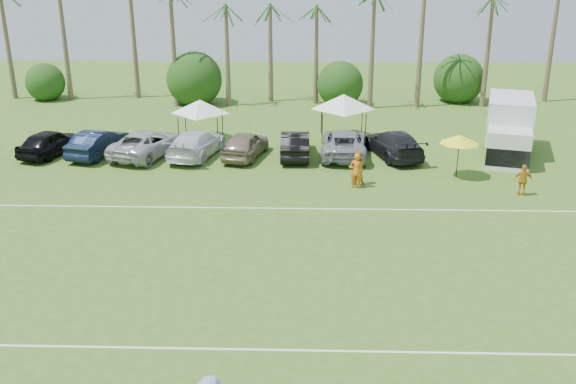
{
  "coord_description": "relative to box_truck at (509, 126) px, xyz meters",
  "views": [
    {
      "loc": [
        3.23,
        -15.16,
        11.68
      ],
      "look_at": [
        2.45,
        12.02,
        1.6
      ],
      "focal_mm": 40.0,
      "sensor_mm": 36.0,
      "label": 1
    }
  ],
  "objects": [
    {
      "name": "palm_tree_9",
      "position": [
        2.33,
        14.65,
        6.49
      ],
      "size": [
        2.4,
        2.4,
        9.9
      ],
      "color": "brown",
      "rests_on": "ground"
    },
    {
      "name": "parked_car_5",
      "position": [
        -13.1,
        -0.71,
        -1.05
      ],
      "size": [
        1.79,
        4.93,
        1.62
      ],
      "primitive_type": "imported",
      "rotation": [
        0.0,
        0.0,
        3.16
      ],
      "color": "black",
      "rests_on": "ground"
    },
    {
      "name": "parked_car_0",
      "position": [
        -28.24,
        -0.8,
        -1.05
      ],
      "size": [
        3.17,
        5.09,
        1.62
      ],
      "primitive_type": "imported",
      "rotation": [
        0.0,
        0.0,
        2.86
      ],
      "color": "black",
      "rests_on": "ground"
    },
    {
      "name": "box_truck",
      "position": [
        0.0,
        0.0,
        0.0
      ],
      "size": [
        4.26,
        7.18,
        3.48
      ],
      "rotation": [
        0.0,
        0.0,
        -0.27
      ],
      "color": "silver",
      "rests_on": "ground"
    },
    {
      "name": "bush_tree_1",
      "position": [
        -21.67,
        15.65,
        -0.06
      ],
      "size": [
        4.0,
        4.0,
        4.0
      ],
      "color": "brown",
      "rests_on": "ground"
    },
    {
      "name": "parked_car_4",
      "position": [
        -16.13,
        -0.92,
        -1.05
      ],
      "size": [
        2.94,
        5.06,
        1.62
      ],
      "primitive_type": "imported",
      "rotation": [
        0.0,
        0.0,
        2.91
      ],
      "color": "gray",
      "rests_on": "ground"
    },
    {
      "name": "parked_car_3",
      "position": [
        -19.15,
        -0.8,
        -1.05
      ],
      "size": [
        3.43,
        5.93,
        1.62
      ],
      "primitive_type": "imported",
      "rotation": [
        0.0,
        0.0,
        2.92
      ],
      "color": "silver",
      "rests_on": "ground"
    },
    {
      "name": "bush_tree_3",
      "position": [
        0.33,
        15.65,
        -0.06
      ],
      "size": [
        4.0,
        4.0,
        4.0
      ],
      "color": "brown",
      "rests_on": "ground"
    },
    {
      "name": "palm_tree_4",
      "position": [
        -19.67,
        14.65,
        5.62
      ],
      "size": [
        2.4,
        2.4,
        8.9
      ],
      "color": "brown",
      "rests_on": "ground"
    },
    {
      "name": "sideline_player_b",
      "position": [
        -9.68,
        -5.7,
        -0.93
      ],
      "size": [
        0.97,
        0.79,
        1.86
      ],
      "primitive_type": "imported",
      "rotation": [
        0.0,
        0.0,
        3.24
      ],
      "color": "orange",
      "rests_on": "ground"
    },
    {
      "name": "parked_car_7",
      "position": [
        -7.04,
        -0.51,
        -1.05
      ],
      "size": [
        3.62,
        5.97,
        1.62
      ],
      "primitive_type": "imported",
      "rotation": [
        0.0,
        0.0,
        3.4
      ],
      "color": "black",
      "rests_on": "ground"
    },
    {
      "name": "sideline_player_c",
      "position": [
        -1.25,
        -7.13,
        -1.04
      ],
      "size": [
        1.02,
        0.58,
        1.64
      ],
      "primitive_type": "imported",
      "rotation": [
        0.0,
        0.0,
        2.94
      ],
      "color": "orange",
      "rests_on": "ground"
    },
    {
      "name": "field_lines",
      "position": [
        -15.67,
        -15.35,
        -1.85
      ],
      "size": [
        80.0,
        12.1,
        0.01
      ],
      "color": "white",
      "rests_on": "ground"
    },
    {
      "name": "bush_tree_0",
      "position": [
        -34.67,
        15.65,
        -0.06
      ],
      "size": [
        4.0,
        4.0,
        4.0
      ],
      "color": "brown",
      "rests_on": "ground"
    },
    {
      "name": "sideline_player_a",
      "position": [
        -9.74,
        -6.22,
        -0.91
      ],
      "size": [
        0.77,
        0.58,
        1.9
      ],
      "primitive_type": "imported",
      "rotation": [
        0.0,
        0.0,
        2.94
      ],
      "color": "orange",
      "rests_on": "ground"
    },
    {
      "name": "canopy_tent_left",
      "position": [
        -19.43,
        2.88,
        0.87
      ],
      "size": [
        3.94,
        3.94,
        3.19
      ],
      "color": "black",
      "rests_on": "ground"
    },
    {
      "name": "palm_tree_8",
      "position": [
        -2.67,
        14.65,
        5.62
      ],
      "size": [
        2.4,
        2.4,
        8.9
      ],
      "color": "brown",
      "rests_on": "ground"
    },
    {
      "name": "market_umbrella",
      "position": [
        -4.0,
        -4.31,
        0.32
      ],
      "size": [
        2.19,
        2.19,
        2.43
      ],
      "color": "black",
      "rests_on": "ground"
    },
    {
      "name": "bush_tree_2",
      "position": [
        -9.67,
        15.65,
        -0.06
      ],
      "size": [
        4.0,
        4.0,
        4.0
      ],
      "color": "brown",
      "rests_on": "ground"
    },
    {
      "name": "parked_car_6",
      "position": [
        -10.07,
        -0.44,
        -1.05
      ],
      "size": [
        3.04,
        5.98,
        1.62
      ],
      "primitive_type": "imported",
      "rotation": [
        0.0,
        0.0,
        3.08
      ],
      "color": "gray",
      "rests_on": "ground"
    },
    {
      "name": "parked_car_1",
      "position": [
        -25.21,
        -0.84,
        -1.05
      ],
      "size": [
        2.89,
        5.18,
        1.62
      ],
      "primitive_type": "imported",
      "rotation": [
        0.0,
        0.0,
        2.89
      ],
      "color": "black",
      "rests_on": "ground"
    },
    {
      "name": "canopy_tent_right",
      "position": [
        -9.96,
        3.54,
        1.16
      ],
      "size": [
        4.35,
        4.35,
        3.52
      ],
      "color": "black",
      "rests_on": "ground"
    },
    {
      "name": "parked_car_2",
      "position": [
        -22.18,
        -0.83,
        -1.05
      ],
      "size": [
        4.32,
        6.36,
        1.62
      ],
      "primitive_type": "imported",
      "rotation": [
        0.0,
        0.0,
        2.83
      ],
      "color": "#B1B1B1",
      "rests_on": "ground"
    }
  ]
}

